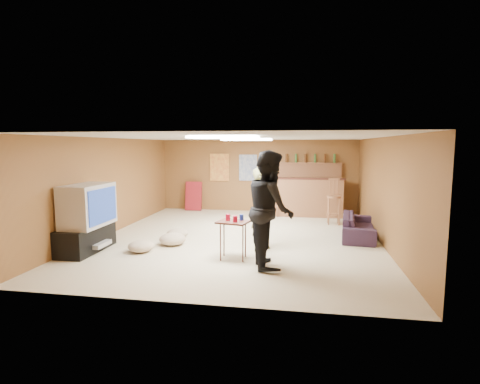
% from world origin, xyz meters
% --- Properties ---
extents(ground, '(7.00, 7.00, 0.00)m').
position_xyz_m(ground, '(0.00, 0.00, 0.00)').
color(ground, beige).
rests_on(ground, ground).
extents(ceiling, '(6.00, 7.00, 0.02)m').
position_xyz_m(ceiling, '(0.00, 0.00, 2.20)').
color(ceiling, silver).
rests_on(ceiling, ground).
extents(wall_back, '(6.00, 0.02, 2.20)m').
position_xyz_m(wall_back, '(0.00, 3.50, 1.10)').
color(wall_back, brown).
rests_on(wall_back, ground).
extents(wall_front, '(6.00, 0.02, 2.20)m').
position_xyz_m(wall_front, '(0.00, -3.50, 1.10)').
color(wall_front, brown).
rests_on(wall_front, ground).
extents(wall_left, '(0.02, 7.00, 2.20)m').
position_xyz_m(wall_left, '(-3.00, 0.00, 1.10)').
color(wall_left, brown).
rests_on(wall_left, ground).
extents(wall_right, '(0.02, 7.00, 2.20)m').
position_xyz_m(wall_right, '(3.00, 0.00, 1.10)').
color(wall_right, brown).
rests_on(wall_right, ground).
extents(tv_stand, '(0.55, 1.30, 0.50)m').
position_xyz_m(tv_stand, '(-2.72, -1.50, 0.25)').
color(tv_stand, black).
rests_on(tv_stand, ground).
extents(dvd_box, '(0.35, 0.50, 0.08)m').
position_xyz_m(dvd_box, '(-2.50, -1.50, 0.15)').
color(dvd_box, '#B2B2B7').
rests_on(dvd_box, tv_stand).
extents(tv_body, '(0.60, 1.10, 0.80)m').
position_xyz_m(tv_body, '(-2.65, -1.50, 0.90)').
color(tv_body, '#B2B2B7').
rests_on(tv_body, tv_stand).
extents(tv_screen, '(0.02, 0.95, 0.65)m').
position_xyz_m(tv_screen, '(-2.34, -1.50, 0.90)').
color(tv_screen, navy).
rests_on(tv_screen, tv_body).
extents(bar_counter, '(2.00, 0.60, 1.10)m').
position_xyz_m(bar_counter, '(1.50, 2.95, 0.55)').
color(bar_counter, brown).
rests_on(bar_counter, ground).
extents(bar_lip, '(2.10, 0.12, 0.05)m').
position_xyz_m(bar_lip, '(1.50, 2.70, 1.10)').
color(bar_lip, '#391912').
rests_on(bar_lip, bar_counter).
extents(bar_shelf, '(2.00, 0.18, 0.05)m').
position_xyz_m(bar_shelf, '(1.50, 3.40, 1.50)').
color(bar_shelf, brown).
rests_on(bar_shelf, bar_backing).
extents(bar_backing, '(2.00, 0.14, 0.60)m').
position_xyz_m(bar_backing, '(1.50, 3.42, 1.20)').
color(bar_backing, brown).
rests_on(bar_backing, bar_counter).
extents(poster_left, '(0.60, 0.03, 0.85)m').
position_xyz_m(poster_left, '(-1.20, 3.46, 1.35)').
color(poster_left, '#BF3F26').
rests_on(poster_left, wall_back).
extents(poster_right, '(0.55, 0.03, 0.80)m').
position_xyz_m(poster_right, '(-0.30, 3.46, 1.35)').
color(poster_right, '#334C99').
rests_on(poster_right, wall_back).
extents(folding_chair_stack, '(0.50, 0.26, 0.91)m').
position_xyz_m(folding_chair_stack, '(-2.00, 3.30, 0.45)').
color(folding_chair_stack, maroon).
rests_on(folding_chair_stack, ground).
extents(ceiling_panel_front, '(1.20, 0.60, 0.04)m').
position_xyz_m(ceiling_panel_front, '(0.00, -1.50, 2.17)').
color(ceiling_panel_front, white).
rests_on(ceiling_panel_front, ceiling).
extents(ceiling_panel_back, '(1.20, 0.60, 0.04)m').
position_xyz_m(ceiling_panel_back, '(0.00, 1.20, 2.17)').
color(ceiling_panel_back, white).
rests_on(ceiling_panel_back, ceiling).
extents(person_olive, '(0.55, 0.68, 1.61)m').
position_xyz_m(person_olive, '(0.61, -0.82, 0.80)').
color(person_olive, brown).
rests_on(person_olive, ground).
extents(person_black, '(0.96, 1.11, 1.95)m').
position_xyz_m(person_black, '(0.84, -1.80, 0.98)').
color(person_black, black).
rests_on(person_black, ground).
extents(sofa, '(0.87, 1.79, 0.50)m').
position_xyz_m(sofa, '(2.62, 0.54, 0.25)').
color(sofa, black).
rests_on(sofa, ground).
extents(tray_table, '(0.61, 0.53, 0.69)m').
position_xyz_m(tray_table, '(0.16, -1.51, 0.34)').
color(tray_table, '#391912').
rests_on(tray_table, ground).
extents(cup_red_near, '(0.10, 0.10, 0.11)m').
position_xyz_m(cup_red_near, '(0.06, -1.46, 0.75)').
color(cup_red_near, '#A70B29').
rests_on(cup_red_near, tray_table).
extents(cup_red_far, '(0.10, 0.10, 0.11)m').
position_xyz_m(cup_red_far, '(0.22, -1.58, 0.75)').
color(cup_red_far, '#A70B29').
rests_on(cup_red_far, tray_table).
extents(cup_blue, '(0.08, 0.08, 0.11)m').
position_xyz_m(cup_blue, '(0.30, -1.40, 0.74)').
color(cup_blue, navy).
rests_on(cup_blue, tray_table).
extents(bar_stool_left, '(0.53, 0.53, 1.32)m').
position_xyz_m(bar_stool_left, '(0.55, 2.72, 0.66)').
color(bar_stool_left, brown).
rests_on(bar_stool_left, ground).
extents(bar_stool_right, '(0.53, 0.53, 1.30)m').
position_xyz_m(bar_stool_right, '(2.18, 1.86, 0.65)').
color(bar_stool_right, brown).
rests_on(bar_stool_right, ground).
extents(cushion_near_tv, '(0.54, 0.54, 0.24)m').
position_xyz_m(cushion_near_tv, '(-1.24, -0.77, 0.12)').
color(cushion_near_tv, tan).
rests_on(cushion_near_tv, ground).
extents(cushion_mid, '(0.57, 0.57, 0.21)m').
position_xyz_m(cushion_mid, '(-1.33, -0.22, 0.11)').
color(cushion_mid, tan).
rests_on(cushion_mid, ground).
extents(cushion_far, '(0.60, 0.60, 0.22)m').
position_xyz_m(cushion_far, '(-1.66, -1.37, 0.11)').
color(cushion_far, tan).
rests_on(cushion_far, ground).
extents(bottle_row, '(1.76, 0.08, 0.26)m').
position_xyz_m(bottle_row, '(1.44, 3.38, 1.65)').
color(bottle_row, '#3F7233').
rests_on(bottle_row, bar_shelf).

